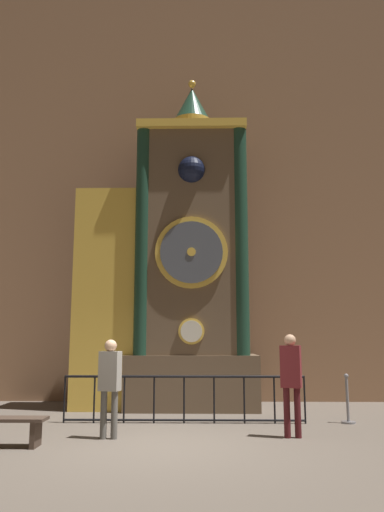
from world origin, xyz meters
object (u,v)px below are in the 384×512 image
Objects in this scene: visitor_near at (110,379)px; stanchion_post at (348,407)px; clock_tower at (172,268)px; visitor_far at (291,375)px.

stanchion_post is at bearing 34.19° from visitor_near.
visitor_near is 4.80m from stanchion_post.
clock_tower is 4.78m from visitor_far.
clock_tower is 4.43m from visitor_near.
visitor_far is (2.27, -3.48, -2.35)m from clock_tower.
visitor_far is 1.80× the size of stanchion_post.
stanchion_post is at bearing -28.52° from clock_tower.
visitor_near reaches higher than stanchion_post.
clock_tower is at bearing 151.48° from stanchion_post.
visitor_near is at bearing -159.55° from stanchion_post.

